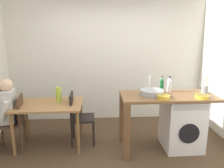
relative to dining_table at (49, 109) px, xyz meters
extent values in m
plane|color=#4C3826|center=(1.01, -0.54, -0.64)|extent=(5.46, 5.46, 0.00)
cube|color=silver|center=(1.01, 1.21, 0.71)|extent=(4.60, 0.10, 2.70)
cube|color=#9E7042|center=(0.00, 0.00, 0.08)|extent=(1.10, 0.76, 0.03)
cylinder|color=brown|center=(-0.50, -0.33, -0.29)|extent=(0.05, 0.05, 0.71)
cylinder|color=brown|center=(0.50, -0.33, -0.29)|extent=(0.05, 0.05, 0.71)
cylinder|color=brown|center=(-0.50, 0.33, -0.29)|extent=(0.05, 0.05, 0.71)
cylinder|color=brown|center=(0.50, 0.33, -0.29)|extent=(0.05, 0.05, 0.71)
cube|color=#4C3323|center=(-0.62, -0.10, -0.19)|extent=(0.46, 0.46, 0.04)
cube|color=#4C3323|center=(-0.44, -0.07, 0.03)|extent=(0.10, 0.38, 0.45)
cylinder|color=#4C3323|center=(-0.83, 0.05, -0.42)|extent=(0.04, 0.04, 0.45)
cylinder|color=#4C3323|center=(-0.41, -0.25, -0.42)|extent=(0.04, 0.04, 0.45)
cylinder|color=#4C3323|center=(-0.47, 0.11, -0.42)|extent=(0.04, 0.04, 0.45)
cube|color=black|center=(0.55, 0.05, -0.19)|extent=(0.42, 0.42, 0.04)
cube|color=black|center=(0.37, 0.04, 0.03)|extent=(0.05, 0.38, 0.45)
cylinder|color=black|center=(0.72, 0.24, -0.42)|extent=(0.04, 0.04, 0.45)
cylinder|color=black|center=(0.74, -0.12, -0.42)|extent=(0.04, 0.04, 0.45)
cylinder|color=black|center=(0.36, 0.22, -0.42)|extent=(0.04, 0.04, 0.45)
cylinder|color=black|center=(0.38, -0.14, -0.42)|extent=(0.04, 0.04, 0.45)
cube|color=silver|center=(-0.62, -0.10, 0.11)|extent=(0.26, 0.37, 0.52)
cylinder|color=silver|center=(-0.60, -0.31, 0.09)|extent=(0.20, 0.12, 0.31)
cylinder|color=silver|center=(-0.68, 0.10, 0.09)|extent=(0.20, 0.12, 0.31)
sphere|color=beige|center=(-0.62, -0.10, 0.45)|extent=(0.21, 0.21, 0.21)
sphere|color=black|center=(-0.68, -0.11, 0.37)|extent=(0.12, 0.12, 0.12)
cube|color=brown|center=(1.94, -0.21, 0.26)|extent=(1.50, 0.68, 0.04)
cube|color=brown|center=(1.24, -0.50, -0.20)|extent=(0.10, 0.10, 0.88)
cube|color=brown|center=(1.24, 0.08, -0.20)|extent=(0.10, 0.10, 0.88)
cube|color=white|center=(2.21, -0.21, -0.21)|extent=(0.60, 0.60, 0.86)
cylinder|color=black|center=(2.21, -0.52, -0.26)|extent=(0.32, 0.02, 0.32)
cube|color=#B2B2B7|center=(2.21, -0.51, 0.16)|extent=(0.54, 0.01, 0.08)
cylinder|color=#9EA0A5|center=(1.68, -0.21, 0.32)|extent=(0.38, 0.38, 0.09)
cylinder|color=#B2B2B7|center=(1.68, -0.03, 0.42)|extent=(0.02, 0.02, 0.28)
cylinder|color=#19592D|center=(1.91, 0.02, 0.37)|extent=(0.06, 0.06, 0.19)
cone|color=#19592D|center=(1.91, 0.02, 0.50)|extent=(0.06, 0.06, 0.05)
cylinder|color=#262626|center=(1.91, 0.02, 0.54)|extent=(0.03, 0.03, 0.02)
cylinder|color=silver|center=(2.03, -0.01, 0.37)|extent=(0.08, 0.08, 0.19)
cone|color=silver|center=(2.03, -0.01, 0.49)|extent=(0.07, 0.07, 0.05)
cylinder|color=#262626|center=(2.03, -0.01, 0.53)|extent=(0.03, 0.03, 0.02)
cylinder|color=gold|center=(1.81, -0.41, 0.30)|extent=(0.20, 0.20, 0.05)
cylinder|color=olive|center=(1.81, -0.41, 0.32)|extent=(0.16, 0.16, 0.03)
cylinder|color=gray|center=(2.57, -0.16, 0.34)|extent=(0.11, 0.11, 0.13)
cylinder|color=#99724C|center=(2.56, -0.15, 0.49)|extent=(0.01, 0.04, 0.18)
cylinder|color=#99724C|center=(2.59, -0.18, 0.49)|extent=(0.01, 0.05, 0.18)
cylinder|color=gold|center=(2.39, -0.43, 0.30)|extent=(0.20, 0.20, 0.05)
cylinder|color=olive|center=(2.39, -0.43, 0.32)|extent=(0.16, 0.16, 0.03)
cylinder|color=#A8C63D|center=(0.15, 0.10, 0.23)|extent=(0.09, 0.09, 0.26)
cube|color=#B2B2B7|center=(1.89, -0.31, 0.28)|extent=(0.15, 0.06, 0.01)
cube|color=#262628|center=(1.89, -0.31, 0.28)|extent=(0.15, 0.06, 0.01)
camera|label=1|loc=(0.84, -3.41, 1.20)|focal=33.78mm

